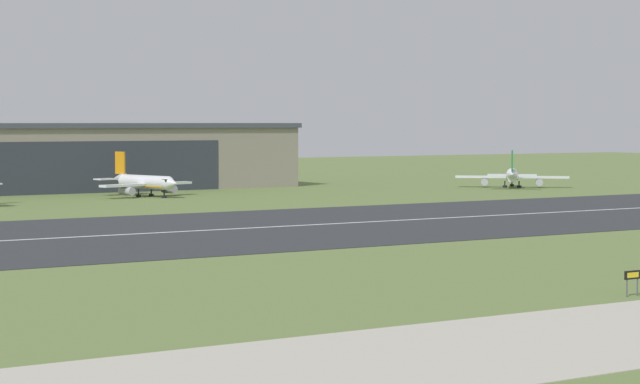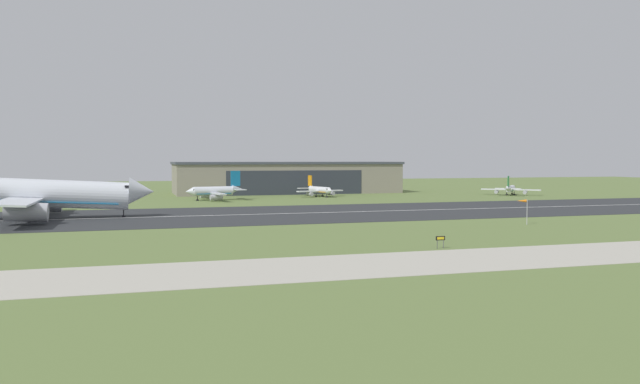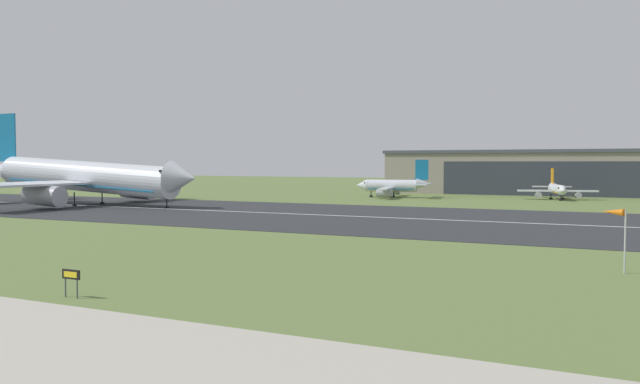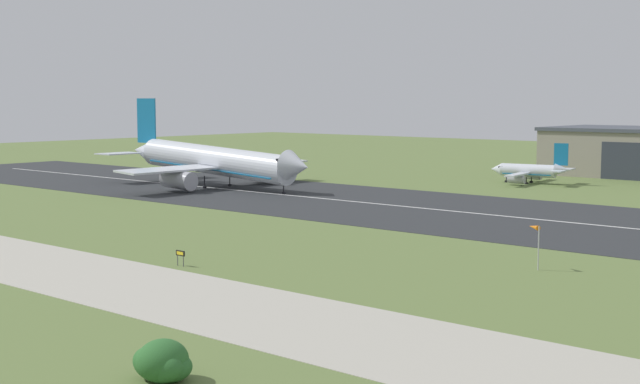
# 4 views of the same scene
# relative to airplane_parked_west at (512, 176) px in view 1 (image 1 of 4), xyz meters

# --- Properties ---
(runway_strip) EXTENTS (363.69, 51.13, 0.06)m
(runway_strip) POSITION_rel_airplane_parked_west_xyz_m (-78.34, -53.80, -2.29)
(runway_strip) COLOR #2B2D30
(runway_strip) RESTS_ON ground_plane
(runway_centreline) EXTENTS (327.32, 0.70, 0.01)m
(runway_centreline) POSITION_rel_airplane_parked_west_xyz_m (-78.34, -53.80, -2.25)
(runway_centreline) COLOR silver
(runway_centreline) RESTS_ON runway_strip
(hangar_building) EXTENTS (89.07, 30.30, 12.38)m
(hangar_building) POSITION_rel_airplane_parked_west_xyz_m (-76.52, 40.12, 3.89)
(hangar_building) COLOR gray
(hangar_building) RESTS_ON ground_plane
(airplane_parked_west) EXTENTS (17.87, 17.28, 7.35)m
(airplane_parked_west) POSITION_rel_airplane_parked_west_xyz_m (0.00, 0.00, 0.00)
(airplane_parked_west) COLOR silver
(airplane_parked_west) RESTS_ON ground_plane
(airplane_parked_centre) EXTENTS (18.18, 17.40, 7.51)m
(airplane_parked_centre) POSITION_rel_airplane_parked_west_xyz_m (-71.73, 10.62, 0.10)
(airplane_parked_centre) COLOR silver
(airplane_parked_centre) RESTS_ON ground_plane
(runway_sign) EXTENTS (1.50, 0.13, 1.88)m
(runway_sign) POSITION_rel_airplane_parked_west_xyz_m (-91.66, -118.79, -0.91)
(runway_sign) COLOR #4C4C51
(runway_sign) RESTS_ON ground_plane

